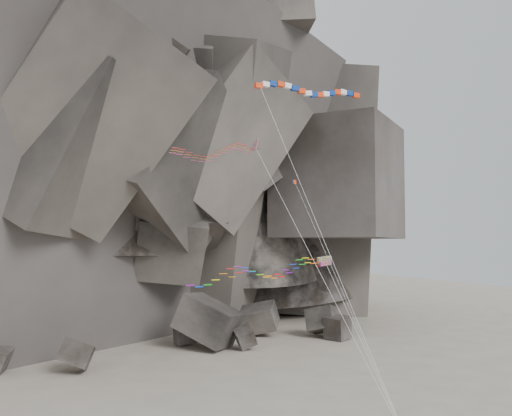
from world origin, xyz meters
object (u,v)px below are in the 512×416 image
banner_kite (310,92)px  delta_kite (211,151)px  parafoil_kite (256,271)px  pennant_kite (314,226)px

banner_kite → delta_kite: bearing=156.4°
delta_kite → banner_kite: 10.67m
banner_kite → parafoil_kite: bearing=-164.7°
delta_kite → banner_kite: size_ratio=0.85×
parafoil_kite → pennant_kite: pennant_kite is taller
banner_kite → parafoil_kite: 17.48m
delta_kite → pennant_kite: bearing=-11.8°
delta_kite → pennant_kite: (8.87, -3.85, -6.84)m
banner_kite → pennant_kite: 12.43m
banner_kite → parafoil_kite: banner_kite is taller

